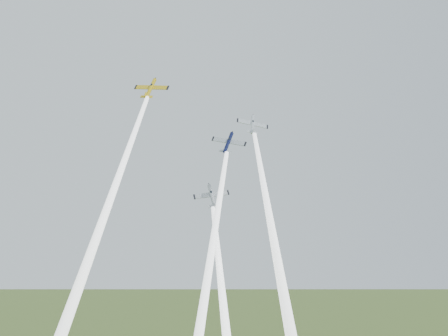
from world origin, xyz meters
TOP-DOWN VIEW (x-y plane):
  - plane_yellow at (-16.03, 0.69)m, footprint 10.38×8.31m
  - smoke_trail_yellow at (-24.37, -19.35)m, footprint 17.95×39.15m
  - plane_navy at (1.43, -2.74)m, footprint 10.21×7.39m
  - smoke_trail_navy at (-5.83, -23.47)m, footprint 15.94×40.39m
  - plane_silver_right at (7.42, -0.63)m, footprint 8.53×5.36m
  - smoke_trail_silver_right at (7.72, -18.89)m, footprint 2.74×34.65m
  - plane_silver_low at (-2.71, -6.66)m, footprint 8.75×5.58m
  - smoke_trail_silver_low at (-2.25, -23.59)m, footprint 3.02×32.01m

SIDE VIEW (x-z plane):
  - smoke_trail_silver_low at x=-2.25m, z-range 39.62..83.83m
  - smoke_trail_navy at x=-5.83m, z-range 37.71..96.27m
  - smoke_trail_silver_right at x=7.72m, z-range 53.01..101.02m
  - smoke_trail_yellow at x=-24.37m, z-range 51.23..109.04m
  - plane_silver_low at x=-2.71m, z-range 81.82..89.84m
  - plane_navy at x=1.43m, z-range 93.98..102.55m
  - plane_silver_right at x=7.42m, z-range 99.01..107.01m
  - plane_yellow at x=-16.03m, z-range 106.92..115.15m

